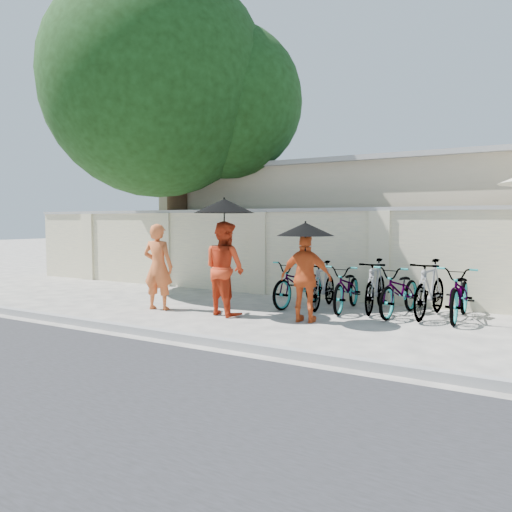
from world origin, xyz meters
The scene contains 17 objects.
ground centered at (0.00, 0.00, 0.00)m, with size 80.00×80.00×0.00m, color beige.
kerb centered at (0.00, -1.70, 0.06)m, with size 40.00×0.16×0.12m, color gray.
compound_wall centered at (1.00, 3.20, 1.00)m, with size 20.00×0.30×2.00m, color beige.
building_behind centered at (2.00, 7.00, 1.60)m, with size 14.00×6.00×3.20m, color tan.
shade_tree centered at (-3.66, 2.97, 5.10)m, with size 6.70×6.20×8.20m.
monk_left centered at (-1.65, 0.16, 0.86)m, with size 0.63×0.41×1.73m, color #DA622E.
monk_center centered at (-0.17, 0.36, 0.89)m, with size 0.86×0.67×1.78m, color red.
parasol_center centered at (-0.12, 0.28, 2.06)m, with size 1.14×1.14×1.19m.
monk_right centered at (1.46, 0.50, 0.78)m, with size 0.92×0.38×1.57m, color #D3501D.
parasol_right centered at (1.48, 0.42, 1.64)m, with size 1.00×1.00×0.87m.
bike_0 centered at (0.65, 1.92, 0.48)m, with size 0.64×1.83×0.96m, color gray.
bike_1 centered at (1.17, 1.95, 0.48)m, with size 0.45×1.61×0.97m, color gray.
bike_2 centered at (1.69, 1.95, 0.46)m, with size 0.62×1.77×0.93m, color gray.
bike_3 centered at (2.21, 2.11, 0.52)m, with size 0.49×1.73×1.04m, color gray.
bike_4 centered at (2.73, 1.96, 0.48)m, with size 0.64×1.83×0.96m, color gray.
bike_5 centered at (3.25, 2.04, 0.54)m, with size 0.51×1.79×1.08m, color gray.
bike_6 centered at (3.78, 2.09, 0.49)m, with size 0.66×1.88×0.99m, color gray.
Camera 1 is at (5.11, -7.45, 1.78)m, focal length 35.00 mm.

